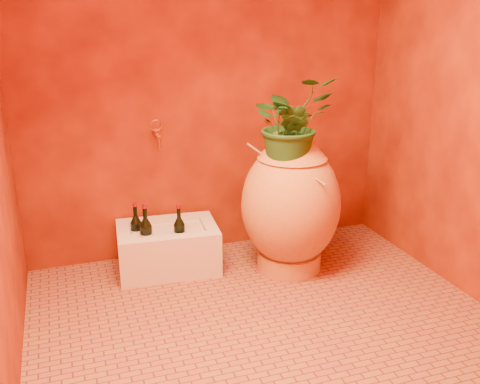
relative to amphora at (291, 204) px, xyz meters
name	(u,v)px	position (x,y,z in m)	size (l,w,h in m)	color
floor	(262,316)	(-0.38, -0.50, -0.45)	(2.50, 2.50, 0.00)	brown
wall_back	(209,69)	(-0.38, 0.50, 0.80)	(2.50, 0.02, 2.50)	#4F0F04
wall_right	(476,80)	(0.87, -0.50, 0.80)	(0.02, 2.00, 2.50)	#4F0F04
amphora	(291,204)	(0.00, 0.00, 0.00)	(0.73, 0.73, 0.90)	#BD7935
stone_basin	(168,248)	(-0.75, 0.25, -0.31)	(0.67, 0.48, 0.30)	beige
wine_bottle_a	(137,232)	(-0.94, 0.28, -0.18)	(0.08, 0.08, 0.31)	black
wine_bottle_b	(146,236)	(-0.90, 0.18, -0.17)	(0.08, 0.08, 0.33)	black
wine_bottle_c	(180,234)	(-0.69, 0.17, -0.18)	(0.07, 0.07, 0.30)	black
wall_tap	(157,133)	(-0.76, 0.41, 0.43)	(0.08, 0.17, 0.18)	#A86726
plant_main	(291,122)	(-0.03, -0.03, 0.53)	(0.50, 0.43, 0.55)	#1B4B1B
plant_side	(291,136)	(-0.04, -0.06, 0.45)	(0.21, 0.17, 0.39)	#1B4B1B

